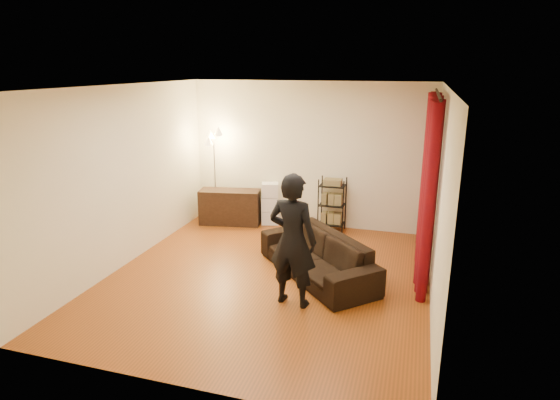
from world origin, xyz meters
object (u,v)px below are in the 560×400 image
(person, at_px, (293,240))
(media_cabinet, at_px, (230,207))
(sofa, at_px, (317,256))
(wire_shelf, at_px, (332,205))
(storage_boxes, at_px, (270,204))
(floor_lamp, at_px, (215,177))

(person, bearing_deg, media_cabinet, -45.18)
(sofa, bearing_deg, wire_shelf, 140.48)
(sofa, relative_size, wire_shelf, 2.10)
(storage_boxes, xyz_separation_m, wire_shelf, (1.21, -0.04, 0.09))
(sofa, relative_size, media_cabinet, 1.83)
(person, relative_size, storage_boxes, 2.12)
(person, xyz_separation_m, floor_lamp, (-2.29, 2.74, 0.03))
(person, xyz_separation_m, media_cabinet, (-1.99, 2.71, -0.53))
(sofa, bearing_deg, floor_lamp, -171.15)
(person, bearing_deg, wire_shelf, -80.80)
(person, distance_m, wire_shelf, 2.90)
(wire_shelf, bearing_deg, media_cabinet, -158.85)
(sofa, bearing_deg, media_cabinet, -174.49)
(media_cabinet, xyz_separation_m, floor_lamp, (-0.31, 0.03, 0.56))
(media_cabinet, distance_m, floor_lamp, 0.64)
(sofa, xyz_separation_m, media_cabinet, (-2.11, 1.80, 0.03))
(storage_boxes, relative_size, floor_lamp, 0.45)
(media_cabinet, bearing_deg, wire_shelf, -5.16)
(media_cabinet, distance_m, storage_boxes, 0.78)
(storage_boxes, height_order, floor_lamp, floor_lamp)
(person, height_order, storage_boxes, person)
(sofa, bearing_deg, storage_boxes, 170.16)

